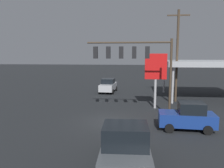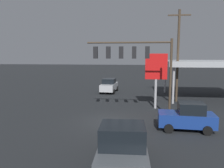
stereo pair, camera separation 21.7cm
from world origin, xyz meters
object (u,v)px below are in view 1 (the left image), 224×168
Objects in this scene: price_sign at (156,69)px; hatchback_crossing at (188,116)px; traffic_signal_assembly at (134,58)px; sedan_waiting at (108,85)px; pickup_parked at (125,147)px; utility_pole at (177,54)px.

price_sign is 6.96m from hatchback_crossing.
traffic_signal_assembly reaches higher than hatchback_crossing.
price_sign is at bearing -71.27° from hatchback_crossing.
sedan_waiting is 16.63m from hatchback_crossing.
sedan_waiting is (3.31, -20.85, -0.16)m from pickup_parked.
traffic_signal_assembly is 3.90m from price_sign.
utility_pole is 1.91× the size of pickup_parked.
traffic_signal_assembly reaches higher than pickup_parked.
sedan_waiting is at bearing -57.01° from price_sign.
utility_pole is (-4.69, -6.55, 0.32)m from traffic_signal_assembly.
price_sign is 1.38× the size of hatchback_crossing.
sedan_waiting is at bearing -172.98° from pickup_parked.
traffic_signal_assembly is at bearing -35.36° from hatchback_crossing.
utility_pole is at bearing 61.44° from sedan_waiting.
hatchback_crossing is at bearing 143.45° from pickup_parked.
hatchback_crossing is at bearing 84.60° from utility_pole.
utility_pole is 10.80m from sedan_waiting.
sedan_waiting is at bearing -60.43° from hatchback_crossing.
price_sign is at bearing -124.00° from traffic_signal_assembly.
utility_pole reaches higher than hatchback_crossing.
price_sign reaches higher than sedan_waiting.
traffic_signal_assembly is 9.78m from pickup_parked.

